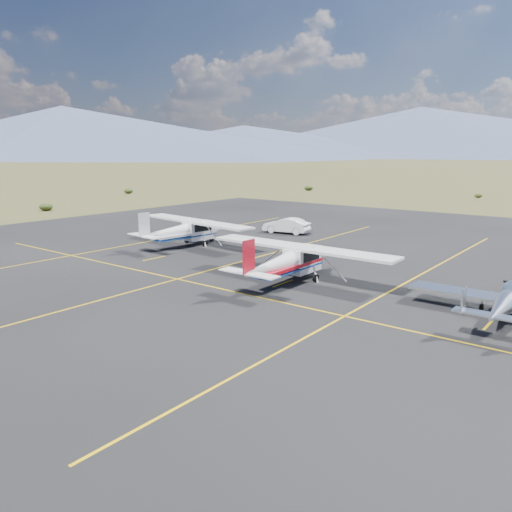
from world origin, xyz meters
TOP-DOWN VIEW (x-y plane):
  - ground at (0.00, 0.00)m, footprint 1600.00×1600.00m
  - apron at (0.00, 7.00)m, footprint 72.00×72.00m
  - aircraft_low_wing at (-2.02, -4.01)m, footprint 6.55×9.17m
  - aircraft_cessna at (-2.69, 7.31)m, footprint 7.13×11.88m
  - aircraft_plain at (1.48, 20.00)m, footprint 7.17×11.87m
  - sedan at (11.70, 17.28)m, footprint 2.16×4.46m

SIDE VIEW (x-z plane):
  - ground at x=0.00m, z-range 0.00..0.00m
  - apron at x=0.00m, z-range -0.01..0.01m
  - sedan at x=11.70m, z-range 0.01..1.42m
  - aircraft_low_wing at x=-2.02m, z-range -0.04..1.96m
  - aircraft_plain at x=1.48m, z-range -0.17..2.83m
  - aircraft_cessna at x=-2.69m, z-range -0.17..2.85m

